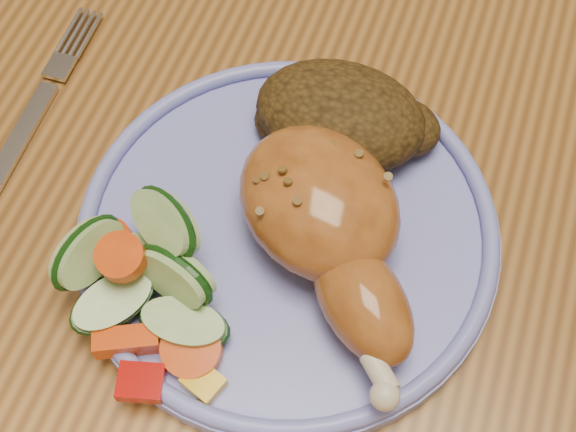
{
  "coord_description": "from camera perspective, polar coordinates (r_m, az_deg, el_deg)",
  "views": [
    {
      "loc": [
        0.01,
        -0.32,
        1.17
      ],
      "look_at": [
        -0.06,
        -0.11,
        0.78
      ],
      "focal_mm": 50.0,
      "sensor_mm": 36.0,
      "label": 1
    }
  ],
  "objects": [
    {
      "name": "plate",
      "position": [
        0.47,
        0.0,
        -1.25
      ],
      "size": [
        0.24,
        0.24,
        0.01
      ],
      "primitive_type": "cylinder",
      "color": "#747CD7",
      "rests_on": "dining_table"
    },
    {
      "name": "dining_table",
      "position": [
        0.59,
        8.79,
        1.88
      ],
      "size": [
        0.9,
        1.4,
        0.75
      ],
      "color": "brown",
      "rests_on": "ground"
    },
    {
      "name": "rice_pilaf",
      "position": [
        0.48,
        4.01,
        7.01
      ],
      "size": [
        0.11,
        0.08,
        0.05
      ],
      "color": "#3F2C0F",
      "rests_on": "plate"
    },
    {
      "name": "ground",
      "position": [
        1.21,
        4.44,
        -14.6
      ],
      "size": [
        4.0,
        4.0,
        0.0
      ],
      "primitive_type": "plane",
      "color": "brown",
      "rests_on": "ground"
    },
    {
      "name": "plate_rim",
      "position": [
        0.46,
        0.0,
        -0.61
      ],
      "size": [
        0.24,
        0.24,
        0.01
      ],
      "primitive_type": "torus",
      "color": "#747CD7",
      "rests_on": "plate"
    },
    {
      "name": "fork",
      "position": [
        0.54,
        -17.87,
        6.56
      ],
      "size": [
        0.02,
        0.16,
        0.0
      ],
      "color": "silver",
      "rests_on": "dining_table"
    },
    {
      "name": "chicken_leg",
      "position": [
        0.44,
        2.95,
        -0.64
      ],
      "size": [
        0.15,
        0.16,
        0.05
      ],
      "color": "#A75D23",
      "rests_on": "plate"
    },
    {
      "name": "vegetable_pile",
      "position": [
        0.44,
        -10.33,
        -4.46
      ],
      "size": [
        0.12,
        0.12,
        0.06
      ],
      "color": "#A50A05",
      "rests_on": "plate"
    }
  ]
}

